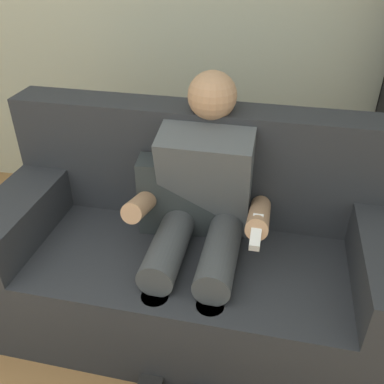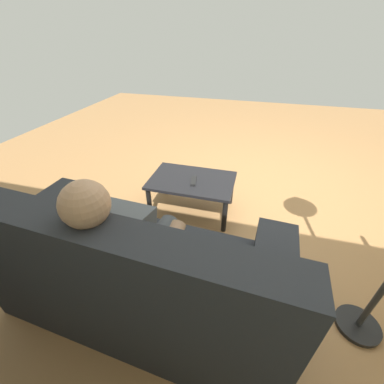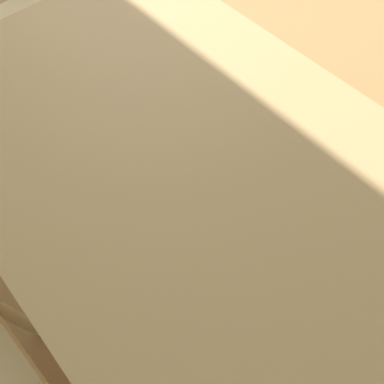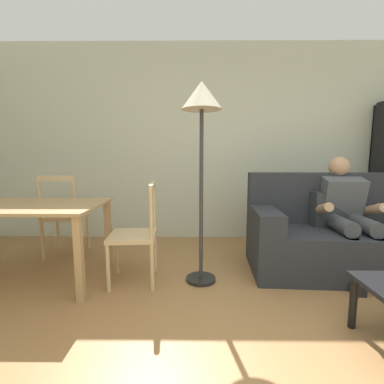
{
  "view_description": "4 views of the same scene",
  "coord_description": "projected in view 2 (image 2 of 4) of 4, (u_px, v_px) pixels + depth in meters",
  "views": [
    {
      "loc": [
        1.11,
        0.26,
        1.68
      ],
      "look_at": [
        0.88,
        1.7,
        0.75
      ],
      "focal_mm": 39.33,
      "sensor_mm": 36.0,
      "label": 1
    },
    {
      "loc": [
        0.28,
        2.62,
        1.67
      ],
      "look_at": [
        0.85,
        0.56,
        0.24
      ],
      "focal_mm": 22.74,
      "sensor_mm": 36.0,
      "label": 2
    },
    {
      "loc": [
        -2.51,
        1.78,
        1.38
      ],
      "look_at": [
        -2.17,
        1.48,
        0.6
      ],
      "focal_mm": 35.68,
      "sensor_mm": 36.0,
      "label": 3
    },
    {
      "loc": [
        -0.63,
        -0.92,
        1.16
      ],
      "look_at": [
        -0.65,
        1.13,
        0.9
      ],
      "focal_mm": 24.91,
      "sensor_mm": 36.0,
      "label": 4
    }
  ],
  "objects": [
    {
      "name": "tv_remote",
      "position": [
        194.0,
        181.0,
        2.44
      ],
      "size": [
        0.08,
        0.18,
        0.02
      ],
      "primitive_type": "cube",
      "rotation": [
        0.0,
        0.0,
        0.18
      ],
      "color": "black",
      "rests_on": "coffee_table"
    },
    {
      "name": "ground_plane",
      "position": [
        271.0,
        194.0,
        2.97
      ],
      "size": [
        9.19,
        9.19,
        0.0
      ],
      "primitive_type": "plane",
      "color": "#9E7042"
    },
    {
      "name": "person_lounging",
      "position": [
        129.0,
        245.0,
        1.43
      ],
      "size": [
        0.61,
        0.89,
        1.17
      ],
      "color": "#4C5156",
      "rests_on": "ground_plane"
    },
    {
      "name": "coffee_table",
      "position": [
        192.0,
        184.0,
        2.52
      ],
      "size": [
        0.86,
        0.56,
        0.39
      ],
      "color": "black",
      "rests_on": "ground_plane"
    },
    {
      "name": "couch",
      "position": [
        137.0,
        276.0,
        1.54
      ],
      "size": [
        1.87,
        0.92,
        1.0
      ],
      "color": "#282B30",
      "rests_on": "ground_plane"
    }
  ]
}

